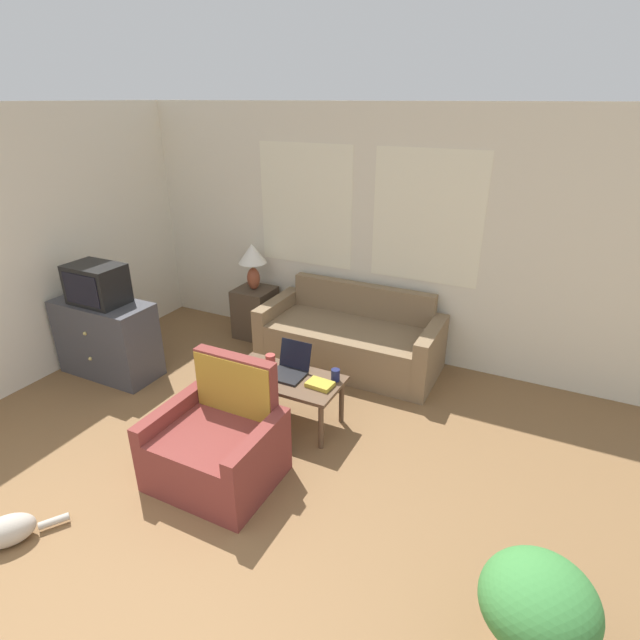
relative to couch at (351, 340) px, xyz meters
name	(u,v)px	position (x,y,z in m)	size (l,w,h in m)	color
wall_back	(370,235)	(0.00, 0.44, 1.04)	(6.39, 0.06, 2.60)	silver
wall_left	(24,251)	(-2.72, -1.56, 1.03)	(0.05, 4.95, 2.60)	silver
couch	(351,340)	(0.00, 0.00, 0.00)	(1.88, 0.83, 0.80)	#846B4C
armchair	(220,445)	(-0.18, -2.06, 0.00)	(0.88, 0.73, 0.90)	brown
tv_dresser	(107,338)	(-2.13, -1.31, 0.13)	(1.02, 0.49, 0.79)	#424247
television	(97,284)	(-2.13, -1.31, 0.71)	(0.54, 0.37, 0.39)	black
side_table	(255,312)	(-1.29, 0.12, 0.03)	(0.43, 0.43, 0.59)	#4C3D2D
table_lamp	(252,259)	(-1.29, 0.12, 0.69)	(0.32, 0.32, 0.54)	brown
coffee_table	(285,382)	(-0.09, -1.24, 0.12)	(1.00, 0.50, 0.45)	brown
laptop	(290,368)	(-0.07, -1.17, 0.24)	(0.29, 0.32, 0.26)	black
cup_navy	(270,359)	(-0.33, -1.09, 0.22)	(0.09, 0.09, 0.08)	#B23D38
cup_yellow	(335,375)	(0.32, -1.10, 0.23)	(0.07, 0.07, 0.10)	#191E4C
book_red	(320,384)	(0.25, -1.24, 0.20)	(0.22, 0.16, 0.04)	gold
potted_plant	(537,607)	(2.04, -2.49, 0.12)	(0.56, 0.56, 0.63)	#BCB2A3
cat_black	(2,532)	(-1.03, -3.22, -0.16)	(0.40, 0.54, 0.21)	#B7AD9E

